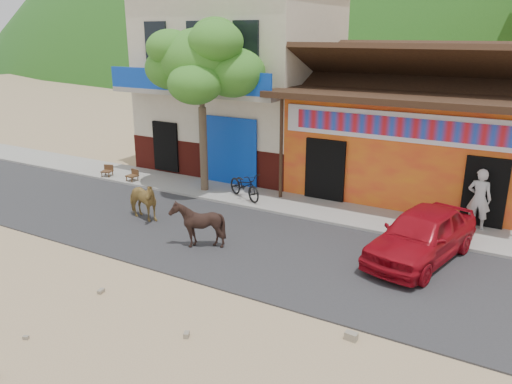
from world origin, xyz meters
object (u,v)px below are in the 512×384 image
Objects in this scene: cow_tan at (141,200)px; red_car at (422,235)px; scooter at (245,185)px; tree at (202,107)px; pedestrian at (479,199)px; cow_dark at (197,224)px; cafe_chair_left at (107,166)px; cafe_chair_right at (132,171)px.

cow_tan is 8.27m from red_car.
cow_tan is 3.65m from scooter.
tree is 3.32× the size of pedestrian.
pedestrian is at bearing 140.82° from cow_dark.
tree is at bearing 9.15° from cow_tan.
cow_tan is at bearing -157.41° from red_car.
red_car is (8.16, 1.37, 0.06)m from cow_tan.
cow_tan is 1.77× the size of cafe_chair_left.
tree is 5.49m from cow_dark.
cafe_chair_right is at bearing -18.03° from cafe_chair_left.
cow_dark is at bearing 39.81° from pedestrian.
tree is 4.12m from cow_tan.
red_car reaches higher than cow_tan.
red_car reaches higher than cafe_chair_left.
red_car is at bearing -13.43° from tree.
tree is at bearing 7.32° from pedestrian.
pedestrian reaches higher than red_car.
scooter is (1.79, -0.15, -2.54)m from tree.
tree reaches higher than cafe_chair_right.
cow_tan is 0.37× the size of red_car.
pedestrian is (9.14, 4.16, 0.36)m from cow_tan.
scooter is (1.83, 3.15, -0.07)m from cow_tan.
cow_dark is 7.97m from cafe_chair_left.
pedestrian is (9.10, 0.86, -2.10)m from tree.
cafe_chair_left is at bearing 67.11° from cow_tan.
pedestrian reaches higher than scooter.
cafe_chair_right is (-3.03, 2.80, -0.13)m from cow_tan.
tree reaches higher than scooter.
cafe_chair_right is (-3.07, -0.50, -2.59)m from tree.
tree reaches higher than pedestrian.
pedestrian is (0.98, 2.79, 0.31)m from red_car.
red_car is 4.81× the size of cafe_chair_left.
red_car reaches higher than cafe_chair_right.
pedestrian reaches higher than cafe_chair_right.
scooter is 0.98× the size of pedestrian.
cow_dark is at bearing -96.80° from cow_tan.
tree is 1.51× the size of red_car.
pedestrian is 2.22× the size of cafe_chair_right.
scooter is (-0.90, 3.97, -0.11)m from cow_dark.
red_car reaches higher than scooter.
scooter reaches higher than cafe_chair_left.
cow_tan is 10.05m from pedestrian.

